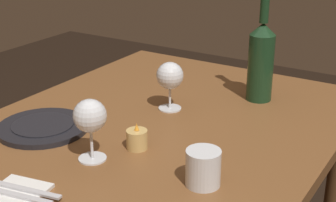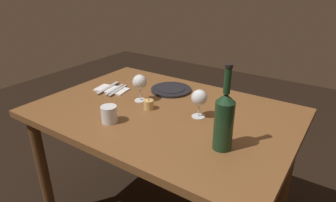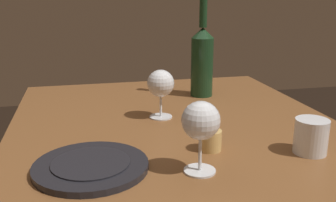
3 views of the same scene
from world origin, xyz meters
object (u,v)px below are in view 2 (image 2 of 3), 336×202
at_px(votive_candle, 149,105).
at_px(fork_outer, 118,90).
at_px(folded_napkin, 112,89).
at_px(wine_glass_left, 140,83).
at_px(water_tumbler, 109,115).
at_px(wine_glass_right, 199,98).
at_px(wine_bottle, 224,120).
at_px(fork_inner, 115,89).
at_px(table_knife, 108,87).
at_px(dinner_plate, 171,89).

height_order(votive_candle, fork_outer, votive_candle).
bearing_deg(folded_napkin, wine_glass_left, 173.92).
relative_size(wine_glass_left, water_tumbler, 1.87).
bearing_deg(wine_glass_right, folded_napkin, -1.83).
distance_m(wine_glass_right, votive_candle, 0.27).
xyz_separation_m(water_tumbler, fork_outer, (0.23, -0.30, -0.03)).
distance_m(wine_bottle, folded_napkin, 0.84).
height_order(votive_candle, fork_inner, votive_candle).
distance_m(votive_candle, table_knife, 0.38).
distance_m(wine_bottle, dinner_plate, 0.65).
distance_m(votive_candle, folded_napkin, 0.35).
relative_size(water_tumbler, fork_inner, 0.44).
bearing_deg(folded_napkin, water_tumbler, 132.88).
xyz_separation_m(dinner_plate, folded_napkin, (0.30, 0.19, -0.00)).
distance_m(wine_bottle, fork_inner, 0.82).
distance_m(wine_glass_right, fork_outer, 0.56).
bearing_deg(water_tumbler, folded_napkin, -47.12).
bearing_deg(table_knife, wine_glass_right, 178.26).
bearing_deg(folded_napkin, wine_bottle, 165.57).
bearing_deg(wine_glass_left, table_knife, -5.41).
height_order(dinner_plate, fork_inner, dinner_plate).
distance_m(votive_candle, fork_inner, 0.33).
height_order(wine_bottle, votive_candle, wine_bottle).
xyz_separation_m(water_tumbler, folded_napkin, (0.28, -0.30, -0.03)).
height_order(dinner_plate, table_knife, dinner_plate).
height_order(wine_glass_left, fork_inner, wine_glass_left).
bearing_deg(water_tumbler, dinner_plate, -92.69).
bearing_deg(table_knife, votive_candle, 167.50).
bearing_deg(table_knife, fork_inner, 180.00).
relative_size(wine_bottle, folded_napkin, 1.68).
height_order(wine_glass_left, wine_glass_right, wine_glass_left).
bearing_deg(wine_glass_right, wine_bottle, 137.79).
bearing_deg(table_knife, wine_bottle, 166.06).
xyz_separation_m(wine_glass_right, table_knife, (0.63, -0.02, -0.09)).
xyz_separation_m(wine_glass_right, water_tumbler, (0.32, 0.28, -0.06)).
distance_m(water_tumbler, fork_outer, 0.38).
relative_size(wine_glass_right, water_tumbler, 1.77).
bearing_deg(wine_bottle, water_tumbler, 9.75).
bearing_deg(wine_bottle, fork_outer, -15.35).
relative_size(wine_bottle, water_tumbler, 4.36).
bearing_deg(dinner_plate, fork_inner, 34.71).
height_order(wine_glass_left, water_tumbler, wine_glass_left).
xyz_separation_m(wine_glass_right, votive_candle, (0.26, 0.06, -0.08)).
bearing_deg(dinner_plate, wine_glass_right, 144.90).
relative_size(fork_inner, table_knife, 0.85).
bearing_deg(votive_candle, wine_bottle, 164.92).
bearing_deg(fork_outer, water_tumbler, 127.27).
relative_size(folded_napkin, table_knife, 0.98).
relative_size(water_tumbler, table_knife, 0.38).
xyz_separation_m(wine_glass_left, fork_inner, (0.22, -0.03, -0.10)).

